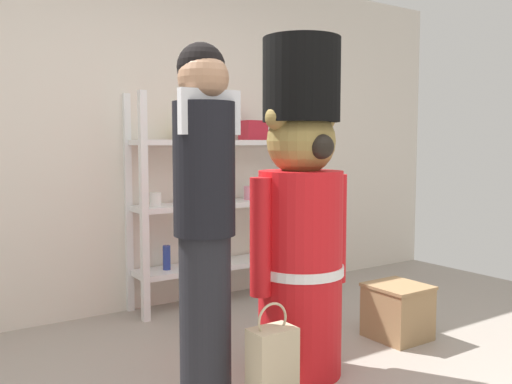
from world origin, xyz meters
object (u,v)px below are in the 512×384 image
Objects in this scene: merchandise_shelf at (222,199)px; person_shopper at (204,211)px; shopping_bag at (272,369)px; teddy_bear_guard at (301,216)px; display_crate at (398,311)px.

person_shopper reaches higher than merchandise_shelf.
merchandise_shelf is at bearing 66.60° from shopping_bag.
shopping_bag is at bearing -113.40° from merchandise_shelf.
person_shopper is (-0.61, -0.06, 0.08)m from teddy_bear_guard.
teddy_bear_guard is at bearing 35.98° from shopping_bag.
merchandise_shelf is 1.58m from display_crate.
merchandise_shelf is 3.09× the size of shopping_bag.
person_shopper is 0.79m from shopping_bag.
person_shopper is (-0.97, -1.49, 0.12)m from merchandise_shelf.
person_shopper is at bearing -174.40° from teddy_bear_guard.
teddy_bear_guard is at bearing 5.60° from person_shopper.
display_crate is at bearing -70.05° from merchandise_shelf.
shopping_bag reaches higher than display_crate.
person_shopper reaches higher than shopping_bag.
merchandise_shelf is 1.47m from teddy_bear_guard.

